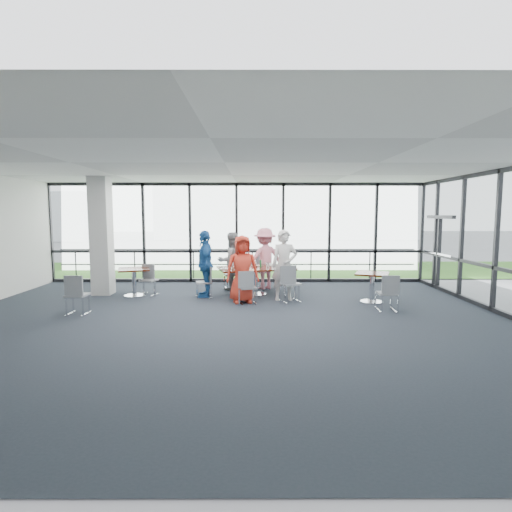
{
  "coord_description": "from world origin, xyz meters",
  "views": [
    {
      "loc": [
        0.59,
        -7.89,
        2.2
      ],
      "look_at": [
        0.62,
        2.6,
        1.1
      ],
      "focal_mm": 28.0,
      "sensor_mm": 36.0,
      "label": 1
    }
  ],
  "objects_px": {
    "chair_main_fl": "(232,274)",
    "side_table_left": "(134,273)",
    "main_table": "(256,272)",
    "diner_near_left": "(242,269)",
    "chair_main_fr": "(263,272)",
    "chair_spare_lb": "(149,280)",
    "diner_end": "(205,264)",
    "chair_spare_r": "(387,293)",
    "diner_far_left": "(231,261)",
    "chair_spare_la": "(77,295)",
    "chair_main_nr": "(290,284)",
    "structural_column": "(102,236)",
    "chair_main_end": "(204,282)",
    "side_table_right": "(372,278)",
    "chair_main_nl": "(248,288)",
    "diner_far_right": "(265,259)",
    "diner_near_right": "(284,265)"
  },
  "relations": [
    {
      "from": "structural_column",
      "to": "chair_main_end",
      "type": "height_order",
      "value": "structural_column"
    },
    {
      "from": "diner_far_right",
      "to": "chair_main_nr",
      "type": "relative_size",
      "value": 1.96
    },
    {
      "from": "diner_near_left",
      "to": "diner_end",
      "type": "bearing_deg",
      "value": 137.44
    },
    {
      "from": "diner_far_right",
      "to": "chair_spare_la",
      "type": "height_order",
      "value": "diner_far_right"
    },
    {
      "from": "side_table_right",
      "to": "chair_main_nr",
      "type": "distance_m",
      "value": 2.05
    },
    {
      "from": "main_table",
      "to": "chair_main_end",
      "type": "xyz_separation_m",
      "value": [
        -1.38,
        -0.38,
        -0.22
      ]
    },
    {
      "from": "diner_far_left",
      "to": "chair_main_end",
      "type": "xyz_separation_m",
      "value": [
        -0.66,
        -1.13,
        -0.43
      ]
    },
    {
      "from": "diner_far_left",
      "to": "diner_far_right",
      "type": "relative_size",
      "value": 0.93
    },
    {
      "from": "chair_spare_r",
      "to": "structural_column",
      "type": "bearing_deg",
      "value": 169.31
    },
    {
      "from": "diner_far_left",
      "to": "chair_spare_la",
      "type": "height_order",
      "value": "diner_far_left"
    },
    {
      "from": "main_table",
      "to": "diner_near_left",
      "type": "bearing_deg",
      "value": -124.5
    },
    {
      "from": "diner_far_left",
      "to": "chair_spare_r",
      "type": "xyz_separation_m",
      "value": [
        3.69,
        -2.64,
        -0.43
      ]
    },
    {
      "from": "side_table_right",
      "to": "diner_near_right",
      "type": "bearing_deg",
      "value": 172.77
    },
    {
      "from": "chair_main_fr",
      "to": "chair_main_end",
      "type": "height_order",
      "value": "chair_main_fr"
    },
    {
      "from": "side_table_right",
      "to": "chair_main_nl",
      "type": "xyz_separation_m",
      "value": [
        -3.1,
        -0.16,
        -0.21
      ]
    },
    {
      "from": "chair_main_fr",
      "to": "chair_main_nl",
      "type": "bearing_deg",
      "value": 80.07
    },
    {
      "from": "main_table",
      "to": "chair_main_fl",
      "type": "distance_m",
      "value": 1.16
    },
    {
      "from": "side_table_right",
      "to": "diner_far_right",
      "type": "relative_size",
      "value": 0.56
    },
    {
      "from": "diner_end",
      "to": "chair_main_fr",
      "type": "xyz_separation_m",
      "value": [
        1.55,
        1.5,
        -0.42
      ]
    },
    {
      "from": "diner_near_right",
      "to": "chair_main_nr",
      "type": "bearing_deg",
      "value": -58.58
    },
    {
      "from": "structural_column",
      "to": "diner_end",
      "type": "bearing_deg",
      "value": -8.67
    },
    {
      "from": "chair_spare_la",
      "to": "chair_spare_lb",
      "type": "bearing_deg",
      "value": 68.87
    },
    {
      "from": "diner_near_right",
      "to": "chair_main_end",
      "type": "bearing_deg",
      "value": 169.1
    },
    {
      "from": "side_table_right",
      "to": "diner_end",
      "type": "bearing_deg",
      "value": 171.52
    },
    {
      "from": "diner_far_left",
      "to": "diner_end",
      "type": "height_order",
      "value": "diner_end"
    },
    {
      "from": "diner_end",
      "to": "chair_main_fl",
      "type": "relative_size",
      "value": 2.09
    },
    {
      "from": "diner_far_left",
      "to": "chair_main_nr",
      "type": "xyz_separation_m",
      "value": [
        1.58,
        -1.65,
        -0.38
      ]
    },
    {
      "from": "chair_main_end",
      "to": "chair_spare_lb",
      "type": "xyz_separation_m",
      "value": [
        -1.54,
        0.33,
        -0.0
      ]
    },
    {
      "from": "diner_end",
      "to": "chair_spare_r",
      "type": "bearing_deg",
      "value": 60.6
    },
    {
      "from": "chair_main_end",
      "to": "chair_spare_r",
      "type": "height_order",
      "value": "chair_spare_r"
    },
    {
      "from": "chair_spare_lb",
      "to": "chair_main_nr",
      "type": "bearing_deg",
      "value": -175.22
    },
    {
      "from": "structural_column",
      "to": "diner_far_left",
      "type": "xyz_separation_m",
      "value": [
        3.5,
        0.65,
        -0.76
      ]
    },
    {
      "from": "diner_far_left",
      "to": "chair_main_fl",
      "type": "bearing_deg",
      "value": -121.76
    },
    {
      "from": "diner_near_left",
      "to": "chair_main_fr",
      "type": "xyz_separation_m",
      "value": [
        0.55,
        2.11,
        -0.37
      ]
    },
    {
      "from": "chair_main_fl",
      "to": "side_table_left",
      "type": "bearing_deg",
      "value": 11.54
    },
    {
      "from": "chair_main_end",
      "to": "chair_main_fr",
      "type": "bearing_deg",
      "value": 121.52
    },
    {
      "from": "diner_near_left",
      "to": "diner_far_right",
      "type": "relative_size",
      "value": 0.94
    },
    {
      "from": "diner_end",
      "to": "chair_main_end",
      "type": "bearing_deg",
      "value": -49.95
    },
    {
      "from": "side_table_left",
      "to": "diner_near_right",
      "type": "xyz_separation_m",
      "value": [
        4.0,
        -0.52,
        0.28
      ]
    },
    {
      "from": "chair_main_fr",
      "to": "chair_spare_r",
      "type": "height_order",
      "value": "chair_main_fr"
    },
    {
      "from": "chair_main_fr",
      "to": "chair_spare_lb",
      "type": "xyz_separation_m",
      "value": [
        -3.13,
        -1.21,
        -0.06
      ]
    },
    {
      "from": "chair_spare_la",
      "to": "chair_main_nl",
      "type": "bearing_deg",
      "value": 19.82
    },
    {
      "from": "diner_near_left",
      "to": "chair_spare_r",
      "type": "bearing_deg",
      "value": -27.07
    },
    {
      "from": "chair_main_nl",
      "to": "chair_main_nr",
      "type": "relative_size",
      "value": 0.89
    },
    {
      "from": "side_table_left",
      "to": "chair_main_end",
      "type": "bearing_deg",
      "value": -6.13
    },
    {
      "from": "side_table_right",
      "to": "chair_main_fl",
      "type": "relative_size",
      "value": 1.18
    },
    {
      "from": "main_table",
      "to": "side_table_left",
      "type": "xyz_separation_m",
      "value": [
        -3.28,
        -0.17,
        -0.01
      ]
    },
    {
      "from": "main_table",
      "to": "side_table_right",
      "type": "xyz_separation_m",
      "value": [
        2.9,
        -0.97,
        -0.01
      ]
    },
    {
      "from": "chair_main_nr",
      "to": "chair_spare_la",
      "type": "relative_size",
      "value": 1.05
    },
    {
      "from": "chair_main_fr",
      "to": "side_table_left",
      "type": "bearing_deg",
      "value": 21.16
    }
  ]
}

